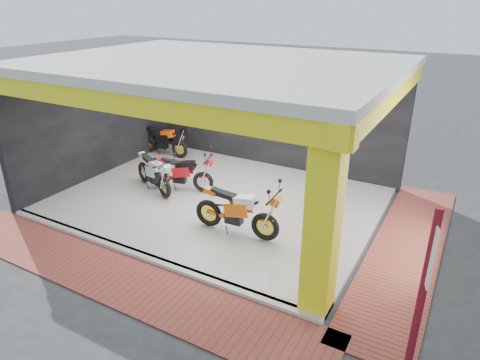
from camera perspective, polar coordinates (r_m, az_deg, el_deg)
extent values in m
plane|color=#2D2D30|center=(10.00, -9.14, -7.37)|extent=(80.00, 80.00, 0.00)
cube|color=silver|center=(11.40, -2.99, -2.74)|extent=(8.00, 6.00, 0.10)
cube|color=beige|center=(10.35, -3.42, 15.20)|extent=(8.40, 6.40, 0.20)
cube|color=black|center=(13.38, 4.01, 8.97)|extent=(8.20, 0.20, 3.50)
cube|color=black|center=(13.35, -18.38, 7.80)|extent=(0.20, 6.20, 3.50)
cube|color=yellow|center=(6.97, 11.01, -5.46)|extent=(0.50, 0.50, 3.50)
cube|color=yellow|center=(8.08, -15.04, 9.99)|extent=(8.40, 0.30, 0.40)
cube|color=yellow|center=(8.93, 19.23, 10.72)|extent=(0.30, 6.40, 0.40)
cube|color=silver|center=(9.33, -13.04, -9.80)|extent=(8.00, 0.20, 0.10)
cube|color=#963731|center=(8.91, -16.40, -12.26)|extent=(9.00, 1.40, 0.03)
cube|color=#963731|center=(10.02, 21.25, -8.67)|extent=(1.40, 7.00, 0.03)
cylinder|color=maroon|center=(6.38, 23.01, -14.35)|extent=(0.11, 0.11, 2.71)
cube|color=white|center=(5.99, 24.07, -8.95)|extent=(0.12, 0.37, 0.87)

